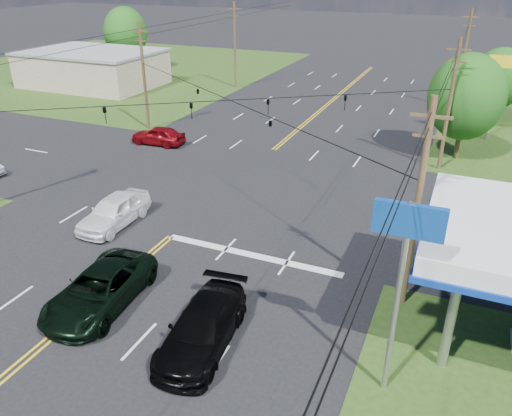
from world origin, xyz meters
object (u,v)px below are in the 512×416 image
at_px(tree_right_a, 466,97).
at_px(suv_black, 202,328).
at_px(tree_right_b, 499,78).
at_px(tree_far_l, 125,33).
at_px(pole_left_far, 235,44).
at_px(retail_nw, 93,69).
at_px(pole_ne, 449,104).
at_px(pole_se, 417,205).
at_px(pickup_white, 114,211).
at_px(pole_right_far, 464,59).
at_px(pickup_dkgreen, 100,289).
at_px(pole_nw, 144,76).
at_px(polesign_se, 405,250).

bearing_deg(tree_right_a, suv_black, -106.48).
bearing_deg(suv_black, tree_right_a, 67.22).
height_order(tree_right_b, tree_far_l, tree_far_l).
bearing_deg(pole_left_far, retail_nw, -160.56).
relative_size(pole_ne, suv_black, 1.63).
xyz_separation_m(pole_left_far, tree_far_l, (-19.00, 4.00, 0.03)).
bearing_deg(tree_far_l, retail_nw, -78.69).
relative_size(pole_se, tree_far_l, 1.09).
relative_size(pole_ne, pickup_white, 1.81).
bearing_deg(pole_right_far, suv_black, -99.25).
xyz_separation_m(pole_left_far, pole_right_far, (26.00, 0.00, 0.00)).
relative_size(pickup_dkgreen, pickup_white, 1.18).
distance_m(pole_nw, pole_left_far, 19.00).
bearing_deg(pole_se, suv_black, -139.02).
height_order(retail_nw, pole_se, pole_se).
height_order(retail_nw, suv_black, retail_nw).
relative_size(pole_nw, pickup_white, 1.81).
relative_size(pole_right_far, tree_right_b, 1.41).
bearing_deg(pickup_white, pole_right_far, 64.59).
xyz_separation_m(pole_se, pole_nw, (-26.00, 18.00, 0.00)).
bearing_deg(pole_se, retail_nw, 144.21).
bearing_deg(pickup_white, tree_far_l, 124.79).
distance_m(tree_right_b, polesign_se, 38.72).
bearing_deg(tree_right_a, pole_ne, -108.43).
relative_size(pickup_dkgreen, polesign_se, 0.82).
height_order(retail_nw, tree_right_b, tree_right_b).
bearing_deg(pickup_white, retail_nw, 130.74).
xyz_separation_m(pole_se, tree_right_a, (1.00, 21.00, -0.05)).
height_order(pole_se, polesign_se, pole_se).
xyz_separation_m(pole_nw, suv_black, (18.98, -24.10, -4.07)).
height_order(suv_black, polesign_se, polesign_se).
height_order(pole_nw, pole_left_far, pole_left_far).
height_order(pole_ne, pole_left_far, pole_left_far).
height_order(pole_se, tree_far_l, pole_se).
distance_m(pole_ne, suv_black, 25.43).
bearing_deg(pole_se, tree_right_a, 87.27).
relative_size(tree_right_a, pickup_white, 1.56).
height_order(tree_right_b, polesign_se, polesign_se).
bearing_deg(pole_right_far, pole_nw, -143.84).
relative_size(retail_nw, pickup_dkgreen, 2.59).
bearing_deg(pole_left_far, pole_se, -54.90).
xyz_separation_m(retail_nw, polesign_se, (43.17, -36.54, 3.86)).
xyz_separation_m(tree_right_a, tree_far_l, (-46.00, 20.00, 0.33)).
distance_m(pole_se, pole_ne, 18.00).
relative_size(tree_right_b, suv_black, 1.22).
relative_size(tree_far_l, polesign_se, 1.16).
bearing_deg(pickup_dkgreen, pickup_white, 118.59).
bearing_deg(suv_black, pole_left_far, 107.47).
xyz_separation_m(retail_nw, pole_ne, (43.00, -13.00, 2.92)).
height_order(tree_right_a, polesign_se, tree_right_a).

